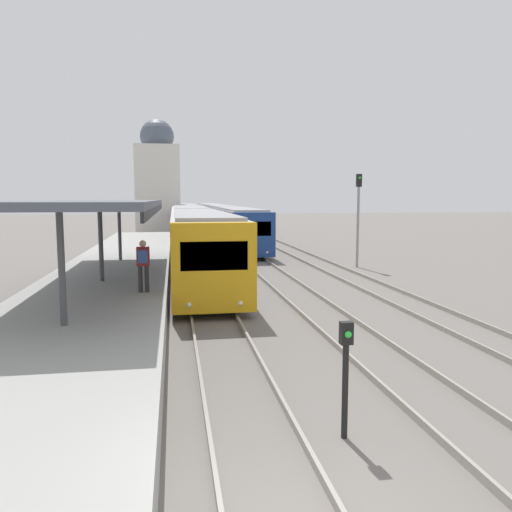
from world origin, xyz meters
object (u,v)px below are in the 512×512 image
object	(u,v)px
person_on_platform	(143,262)
train_far	(219,218)
train_near	(190,225)
signal_mast_far	(358,209)
signal_post_near	(346,367)

from	to	relation	value
person_on_platform	train_far	xyz separation A→B (m)	(5.77, 36.92, -0.12)
train_near	signal_mast_far	xyz separation A→B (m)	(8.86, -12.34, 1.46)
train_far	signal_post_near	world-z (taller)	train_far
train_near	person_on_platform	bearing A→B (deg)	-95.53
signal_mast_far	person_on_platform	bearing A→B (deg)	-137.02
person_on_platform	train_near	bearing A→B (deg)	84.47
train_far	signal_mast_far	xyz separation A→B (m)	(5.28, -26.63, 1.51)
train_near	signal_post_near	world-z (taller)	train_near
signal_post_near	signal_mast_far	size ratio (longest dim) A/B	0.37
person_on_platform	signal_post_near	xyz separation A→B (m)	(3.62, -8.71, -0.66)
person_on_platform	train_far	world-z (taller)	train_far
person_on_platform	signal_post_near	size ratio (longest dim) A/B	0.87
signal_post_near	person_on_platform	bearing A→B (deg)	112.59
train_near	signal_mast_far	bearing A→B (deg)	-54.34
person_on_platform	train_near	world-z (taller)	train_near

